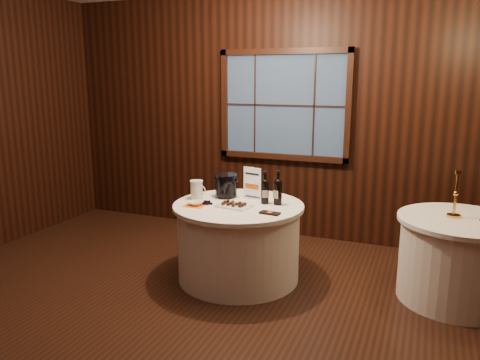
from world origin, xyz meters
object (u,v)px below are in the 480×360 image
at_px(main_table, 238,241).
at_px(sign_stand, 253,187).
at_px(port_bottle_right, 278,190).
at_px(cracker_bowl, 195,203).
at_px(side_table, 457,259).
at_px(ice_bucket, 226,185).
at_px(chocolate_box, 270,213).
at_px(brass_candlestick, 455,200).
at_px(port_bottle_left, 265,190).
at_px(glass_pitcher, 197,190).
at_px(grape_bunch, 207,203).
at_px(chocolate_plate, 234,205).

distance_m(main_table, sign_stand, 0.56).
xyz_separation_m(port_bottle_right, cracker_bowl, (-0.73, -0.33, -0.13)).
xyz_separation_m(side_table, ice_bucket, (-2.22, -0.10, 0.51)).
xyz_separation_m(main_table, port_bottle_right, (0.36, 0.13, 0.53)).
xyz_separation_m(chocolate_box, brass_candlestick, (1.54, 0.52, 0.15)).
relative_size(main_table, port_bottle_left, 3.95).
relative_size(port_bottle_left, chocolate_box, 1.77).
distance_m(main_table, ice_bucket, 0.59).
distance_m(main_table, port_bottle_right, 0.65).
xyz_separation_m(ice_bucket, glass_pitcher, (-0.25, -0.17, -0.03)).
bearing_deg(chocolate_box, ice_bucket, 152.83).
xyz_separation_m(sign_stand, grape_bunch, (-0.32, -0.40, -0.09)).
xyz_separation_m(side_table, cracker_bowl, (-2.37, -0.50, 0.40)).
height_order(chocolate_plate, glass_pitcher, glass_pitcher).
height_order(side_table, chocolate_plate, chocolate_plate).
distance_m(main_table, chocolate_box, 0.59).
height_order(port_bottle_left, ice_bucket, port_bottle_left).
bearing_deg(glass_pitcher, chocolate_plate, -8.71).
bearing_deg(glass_pitcher, brass_candlestick, 14.60).
xyz_separation_m(port_bottle_right, brass_candlestick, (1.57, 0.20, 0.01)).
bearing_deg(port_bottle_right, chocolate_plate, -129.21).
bearing_deg(grape_bunch, chocolate_plate, 5.68).
relative_size(chocolate_plate, chocolate_box, 1.90).
xyz_separation_m(side_table, chocolate_box, (-1.61, -0.50, 0.39)).
bearing_deg(port_bottle_left, ice_bucket, 147.77).
xyz_separation_m(ice_bucket, grape_bunch, (-0.06, -0.34, -0.11)).
distance_m(side_table, port_bottle_left, 1.85).
bearing_deg(cracker_bowl, side_table, 11.94).
xyz_separation_m(glass_pitcher, cracker_bowl, (0.10, -0.23, -0.08)).
distance_m(grape_bunch, brass_candlestick, 2.26).
bearing_deg(grape_bunch, ice_bucket, 80.54).
distance_m(side_table, port_bottle_right, 1.73).
bearing_deg(sign_stand, ice_bucket, -153.85).
bearing_deg(chocolate_box, cracker_bowl, -173.96).
xyz_separation_m(side_table, port_bottle_left, (-1.77, -0.18, 0.52)).
height_order(port_bottle_right, grape_bunch, port_bottle_right).
height_order(port_bottle_right, chocolate_box, port_bottle_right).
xyz_separation_m(port_bottle_left, chocolate_box, (0.16, -0.32, -0.13)).
relative_size(chocolate_plate, cracker_bowl, 2.49).
height_order(side_table, ice_bucket, ice_bucket).
height_order(chocolate_box, glass_pitcher, glass_pitcher).
xyz_separation_m(main_table, glass_pitcher, (-0.47, 0.03, 0.48)).
distance_m(sign_stand, brass_candlestick, 1.89).
bearing_deg(main_table, port_bottle_left, 27.44).
height_order(port_bottle_right, ice_bucket, port_bottle_right).
relative_size(ice_bucket, chocolate_plate, 0.69).
height_order(sign_stand, chocolate_plate, sign_stand).
bearing_deg(brass_candlestick, glass_pitcher, -172.93).
distance_m(chocolate_plate, cracker_bowl, 0.38).
xyz_separation_m(side_table, port_bottle_right, (-1.64, -0.17, 0.53)).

